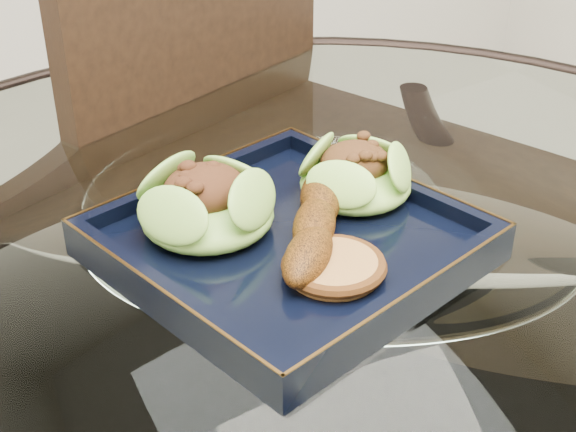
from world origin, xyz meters
name	(u,v)px	position (x,y,z in m)	size (l,w,h in m)	color
dining_table	(327,383)	(0.00, 0.00, 0.60)	(1.13, 1.13, 0.77)	white
dining_chair	(280,244)	(0.09, 0.28, 0.57)	(0.59, 0.59, 1.03)	black
navy_plate	(288,246)	(-0.04, 0.00, 0.77)	(0.27, 0.27, 0.02)	black
lettuce_wrap_left	(207,208)	(-0.10, 0.04, 0.80)	(0.11, 0.11, 0.04)	#51942B
lettuce_wrap_right	(356,178)	(0.04, 0.03, 0.80)	(0.10, 0.10, 0.04)	#62A830
roasted_plantain	(314,225)	(-0.03, -0.02, 0.80)	(0.17, 0.04, 0.03)	#6A370B
crumb_patty	(334,267)	(-0.04, -0.07, 0.79)	(0.07, 0.07, 0.01)	#BB833E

